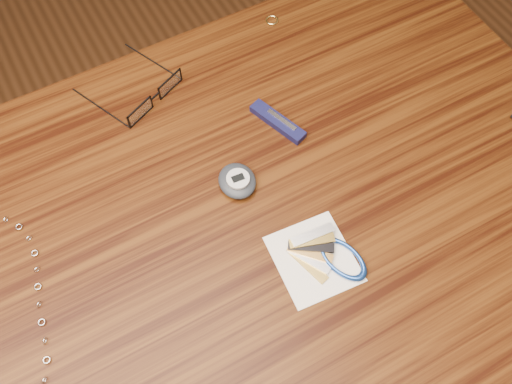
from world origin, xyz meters
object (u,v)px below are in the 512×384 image
notepad_keys (327,257)px  pocket_knife (278,122)px  desk (255,250)px  pedometer (237,181)px  eyeglasses (152,96)px

notepad_keys → pocket_knife: (0.05, 0.21, 0.00)m
desk → notepad_keys: bearing=-60.3°
pedometer → pocket_knife: 0.12m
eyeglasses → pedometer: eyeglasses is taller
notepad_keys → pocket_knife: same height
eyeglasses → pedometer: (0.04, -0.19, -0.00)m
pedometer → notepad_keys: bearing=-72.0°
pocket_knife → pedometer: bearing=-147.9°
pedometer → pocket_knife: bearing=32.1°
pedometer → notepad_keys: (0.05, -0.15, -0.01)m
eyeglasses → pedometer: bearing=-77.1°
desk → pedometer: size_ratio=16.05×
desk → eyeglasses: size_ratio=6.42×
notepad_keys → pocket_knife: size_ratio=1.27×
desk → eyeglasses: eyeglasses is taller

